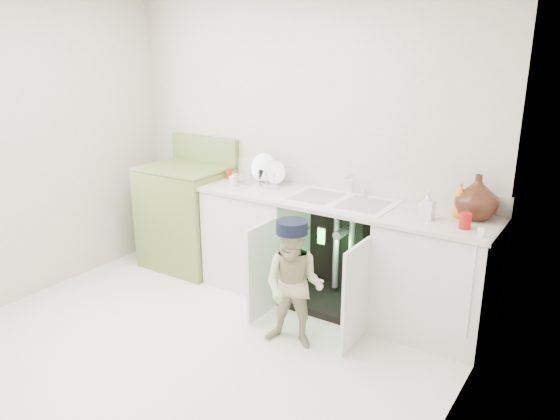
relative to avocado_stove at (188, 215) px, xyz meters
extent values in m
plane|color=beige|center=(1.06, -1.18, -0.50)|extent=(3.50, 3.50, 0.00)
cube|color=beige|center=(1.06, 0.32, 0.75)|extent=(3.50, 2.50, 0.02)
cube|color=beige|center=(-0.69, -1.18, 0.75)|extent=(2.50, 3.00, 0.02)
cube|color=beige|center=(2.81, -1.18, 0.75)|extent=(2.50, 3.00, 0.02)
cube|color=white|center=(0.81, 0.02, -0.07)|extent=(0.80, 0.60, 0.86)
cube|color=white|center=(2.41, 0.02, -0.07)|extent=(0.80, 0.60, 0.86)
cube|color=black|center=(1.61, 0.29, -0.07)|extent=(0.80, 0.06, 0.86)
cube|color=black|center=(1.61, 0.02, -0.47)|extent=(0.80, 0.60, 0.06)
cylinder|color=gray|center=(1.54, 0.12, -0.05)|extent=(0.05, 0.05, 0.70)
cylinder|color=gray|center=(1.68, 0.12, -0.05)|extent=(0.05, 0.05, 0.70)
cylinder|color=gray|center=(1.61, 0.07, 0.12)|extent=(0.07, 0.18, 0.07)
cube|color=white|center=(1.21, -0.48, -0.10)|extent=(0.03, 0.40, 0.76)
cube|color=white|center=(2.01, -0.48, -0.10)|extent=(0.02, 0.40, 0.76)
cube|color=beige|center=(1.61, 0.02, 0.38)|extent=(2.44, 0.64, 0.03)
cube|color=beige|center=(1.61, 0.31, 0.47)|extent=(2.44, 0.02, 0.15)
cube|color=white|center=(1.61, 0.02, 0.39)|extent=(0.85, 0.55, 0.02)
cube|color=gray|center=(1.40, 0.02, 0.40)|extent=(0.34, 0.40, 0.01)
cube|color=gray|center=(1.81, 0.02, 0.40)|extent=(0.34, 0.40, 0.01)
cylinder|color=silver|center=(1.61, 0.24, 0.49)|extent=(0.03, 0.03, 0.17)
cylinder|color=silver|center=(1.61, 0.18, 0.56)|extent=(0.02, 0.14, 0.02)
cylinder|color=silver|center=(1.72, 0.24, 0.44)|extent=(0.04, 0.04, 0.06)
cylinder|color=white|center=(2.74, -0.29, 0.05)|extent=(0.01, 0.01, 0.70)
cube|color=white|center=(2.74, -0.20, 0.43)|extent=(0.04, 0.02, 0.06)
cube|color=silver|center=(0.81, 0.14, 0.41)|extent=(0.40, 0.27, 0.02)
cylinder|color=silver|center=(0.78, 0.16, 0.48)|extent=(0.25, 0.09, 0.24)
cylinder|color=white|center=(0.92, 0.14, 0.47)|extent=(0.20, 0.05, 0.19)
cylinder|color=silver|center=(0.65, 0.04, 0.47)|extent=(0.01, 0.01, 0.12)
cylinder|color=silver|center=(0.73, 0.04, 0.47)|extent=(0.01, 0.01, 0.12)
cylinder|color=silver|center=(0.81, 0.04, 0.47)|extent=(0.01, 0.01, 0.12)
cylinder|color=silver|center=(0.89, 0.04, 0.47)|extent=(0.01, 0.01, 0.12)
cylinder|color=silver|center=(0.97, 0.04, 0.47)|extent=(0.01, 0.01, 0.12)
imported|color=#421E12|center=(2.61, 0.16, 0.56)|extent=(0.31, 0.31, 0.32)
imported|color=orange|center=(2.50, 0.12, 0.52)|extent=(0.10, 0.10, 0.25)
imported|color=silver|center=(2.32, -0.04, 0.50)|extent=(0.09, 0.09, 0.21)
cylinder|color=#AB0F0E|center=(2.61, -0.10, 0.45)|extent=(0.08, 0.08, 0.11)
cylinder|color=#B0250F|center=(0.44, 0.10, 0.45)|extent=(0.05, 0.05, 0.10)
cylinder|color=tan|center=(0.57, 0.02, 0.44)|extent=(0.06, 0.06, 0.08)
cylinder|color=black|center=(0.76, 0.14, 0.46)|extent=(0.04, 0.04, 0.12)
cube|color=silver|center=(0.62, -0.08, 0.44)|extent=(0.05, 0.05, 0.09)
cube|color=olive|center=(0.00, -0.01, -0.03)|extent=(0.79, 0.65, 0.95)
cube|color=olive|center=(0.00, -0.01, 0.47)|extent=(0.79, 0.65, 0.02)
cube|color=olive|center=(0.00, 0.28, 0.59)|extent=(0.79, 0.06, 0.25)
cylinder|color=black|center=(-0.20, -0.17, 0.46)|extent=(0.18, 0.18, 0.02)
cylinder|color=silver|center=(-0.20, -0.17, 0.47)|extent=(0.21, 0.21, 0.01)
cylinder|color=black|center=(-0.20, 0.15, 0.46)|extent=(0.18, 0.18, 0.02)
cylinder|color=silver|center=(-0.20, 0.15, 0.47)|extent=(0.21, 0.21, 0.01)
cylinder|color=black|center=(0.20, -0.17, 0.46)|extent=(0.18, 0.18, 0.02)
cylinder|color=silver|center=(0.20, -0.17, 0.47)|extent=(0.21, 0.21, 0.01)
cylinder|color=black|center=(0.20, 0.15, 0.46)|extent=(0.18, 0.18, 0.02)
cylinder|color=silver|center=(0.20, 0.15, 0.47)|extent=(0.21, 0.21, 0.01)
imported|color=beige|center=(1.63, -0.71, -0.04)|extent=(0.51, 0.43, 0.92)
cylinder|color=black|center=(1.63, -0.71, 0.39)|extent=(0.26, 0.26, 0.09)
cube|color=black|center=(1.61, -0.61, 0.35)|extent=(0.18, 0.12, 0.01)
cube|color=black|center=(1.64, -0.32, 0.22)|extent=(0.07, 0.01, 0.14)
cube|color=#26F23F|center=(1.64, -0.33, 0.22)|extent=(0.06, 0.00, 0.12)
camera|label=1|loc=(3.46, -3.68, 1.62)|focal=35.00mm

